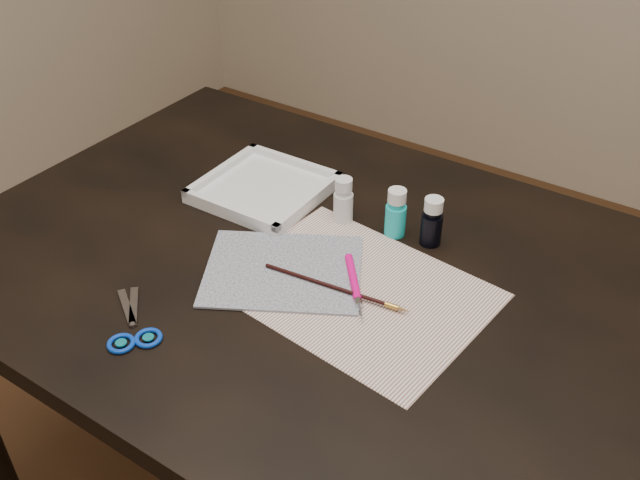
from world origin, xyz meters
The scene contains 10 objects.
table centered at (0.00, 0.00, 0.38)m, with size 1.30×0.90×0.75m, color black.
paper centered at (0.09, -0.03, 0.75)m, with size 0.41×0.31×0.00m, color white.
canvas centered at (-0.04, -0.05, 0.75)m, with size 0.26×0.21×0.00m, color #17203C.
paint_bottle_white centered at (-0.04, 0.13, 0.79)m, with size 0.04×0.04×0.09m, color white.
paint_bottle_cyan centered at (0.06, 0.15, 0.80)m, with size 0.04×0.04×0.09m, color #19C8CF.
paint_bottle_navy centered at (0.13, 0.16, 0.80)m, with size 0.04×0.04×0.09m, color black.
paintbrush centered at (0.06, -0.05, 0.76)m, with size 0.26×0.01×0.01m, color black, non-canonical shape.
craft_knife centered at (0.09, -0.03, 0.76)m, with size 0.17×0.01×0.01m, color #F20783, non-canonical shape.
scissors centered at (-0.17, -0.29, 0.75)m, with size 0.16×0.08×0.01m, color silver, non-canonical shape.
palette_tray centered at (-0.22, 0.13, 0.76)m, with size 0.23×0.23×0.03m, color white.
Camera 1 is at (0.53, -0.80, 1.50)m, focal length 40.00 mm.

